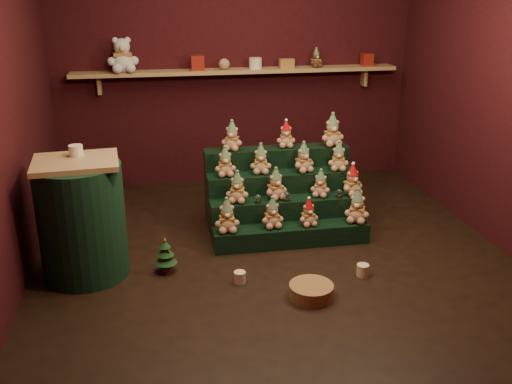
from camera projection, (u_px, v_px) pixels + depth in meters
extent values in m
plane|color=black|center=(271.00, 251.00, 5.01)|extent=(4.00, 4.00, 0.00)
cube|color=black|center=(235.00, 60.00, 6.41)|extent=(4.00, 0.10, 2.80)
cube|color=black|center=(365.00, 171.00, 2.63)|extent=(4.00, 0.10, 2.80)
cube|color=black|center=(0.00, 101.00, 4.18)|extent=(0.10, 4.00, 2.80)
cube|color=black|center=(507.00, 84.00, 4.87)|extent=(0.10, 4.00, 2.80)
cube|color=tan|center=(238.00, 71.00, 6.28)|extent=(3.60, 0.26, 0.04)
cube|color=tan|center=(99.00, 85.00, 6.14)|extent=(0.04, 0.12, 0.20)
cube|color=tan|center=(364.00, 77.00, 6.64)|extent=(0.04, 0.12, 0.20)
cube|color=black|center=(291.00, 235.00, 5.10)|extent=(1.40, 0.22, 0.18)
cube|color=black|center=(286.00, 217.00, 5.27)|extent=(1.40, 0.22, 0.36)
cube|color=black|center=(281.00, 199.00, 5.44)|extent=(1.40, 0.22, 0.54)
cube|color=black|center=(276.00, 183.00, 5.62)|extent=(1.40, 0.22, 0.72)
cylinder|color=black|center=(258.00, 202.00, 5.10)|extent=(0.05, 0.05, 0.02)
sphere|color=silver|center=(258.00, 198.00, 5.09)|extent=(0.06, 0.06, 0.06)
cylinder|color=black|center=(287.00, 200.00, 5.15)|extent=(0.06, 0.06, 0.02)
sphere|color=silver|center=(287.00, 195.00, 5.13)|extent=(0.07, 0.07, 0.07)
cylinder|color=black|center=(339.00, 196.00, 5.23)|extent=(0.06, 0.06, 0.02)
sphere|color=silver|center=(339.00, 192.00, 5.22)|extent=(0.06, 0.06, 0.06)
cube|color=tan|center=(75.00, 162.00, 4.30)|extent=(0.67, 0.57, 0.04)
cylinder|color=black|center=(82.00, 221.00, 4.46)|extent=(0.67, 0.67, 0.92)
cylinder|color=beige|center=(76.00, 151.00, 4.37)|extent=(0.11, 0.11, 0.09)
cylinder|color=#472419|center=(166.00, 269.00, 4.64)|extent=(0.09, 0.09, 0.05)
cone|color=#163C1B|center=(166.00, 258.00, 4.61)|extent=(0.18, 0.18, 0.09)
cone|color=#163C1B|center=(165.00, 251.00, 4.58)|extent=(0.14, 0.14, 0.08)
cone|color=#163C1B|center=(165.00, 244.00, 4.56)|extent=(0.09, 0.09, 0.06)
cone|color=gold|center=(165.00, 239.00, 4.55)|extent=(0.03, 0.03, 0.03)
cylinder|color=beige|center=(240.00, 277.00, 4.47)|extent=(0.09, 0.09, 0.09)
cylinder|color=beige|center=(363.00, 270.00, 4.57)|extent=(0.10, 0.10, 0.10)
cylinder|color=#A57742|center=(311.00, 291.00, 4.26)|extent=(0.42, 0.42, 0.10)
cube|color=#A02618|center=(197.00, 63.00, 6.16)|extent=(0.14, 0.14, 0.16)
cylinder|color=beige|center=(255.00, 63.00, 6.27)|extent=(0.14, 0.14, 0.12)
cube|color=#A02618|center=(367.00, 60.00, 6.48)|extent=(0.12, 0.12, 0.14)
sphere|color=tan|center=(224.00, 64.00, 6.21)|extent=(0.12, 0.12, 0.12)
cube|color=orange|center=(287.00, 63.00, 6.33)|extent=(0.16, 0.10, 0.10)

